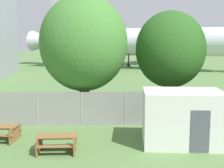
% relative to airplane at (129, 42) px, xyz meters
% --- Properties ---
extents(perimeter_fence, '(56.07, 0.07, 1.98)m').
position_rel_airplane_xyz_m(perimeter_fence, '(-3.41, -35.04, -3.50)').
color(perimeter_fence, gray).
rests_on(perimeter_fence, ground).
extents(airplane, '(37.72, 30.11, 13.21)m').
position_rel_airplane_xyz_m(airplane, '(0.00, 0.00, 0.00)').
color(airplane, silver).
rests_on(airplane, ground).
extents(portable_cabin, '(3.92, 2.82, 2.59)m').
position_rel_airplane_xyz_m(portable_cabin, '(-0.93, -38.43, -3.20)').
color(portable_cabin, silver).
rests_on(portable_cabin, ground).
extents(picnic_bench_near_cabin, '(1.86, 1.62, 0.76)m').
position_rel_airplane_xyz_m(picnic_bench_near_cabin, '(-9.81, -37.59, -4.02)').
color(picnic_bench_near_cabin, brown).
rests_on(picnic_bench_near_cabin, ground).
extents(picnic_bench_open_grass, '(1.81, 1.42, 0.76)m').
position_rel_airplane_xyz_m(picnic_bench_open_grass, '(-6.79, -39.27, -4.02)').
color(picnic_bench_open_grass, brown).
rests_on(picnic_bench_open_grass, ground).
extents(tree_near_hangar, '(4.45, 4.45, 6.79)m').
position_rel_airplane_xyz_m(tree_near_hangar, '(-0.36, -32.90, -0.18)').
color(tree_near_hangar, '#4C3823').
rests_on(tree_near_hangar, ground).
extents(tree_left_of_cabin, '(5.37, 5.37, 7.71)m').
position_rel_airplane_xyz_m(tree_left_of_cabin, '(-5.85, -33.50, 0.24)').
color(tree_left_of_cabin, brown).
rests_on(tree_left_of_cabin, ground).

